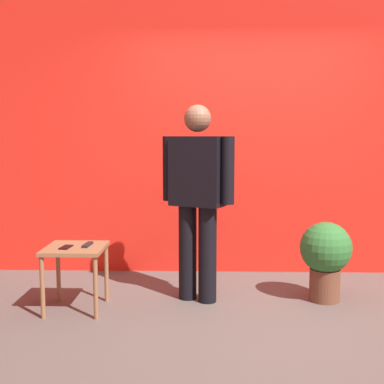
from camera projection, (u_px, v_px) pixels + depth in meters
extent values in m
plane|color=#59544F|center=(264.00, 326.00, 3.66)|extent=(12.00, 12.00, 0.00)
cube|color=red|center=(248.00, 135.00, 5.03)|extent=(5.50, 0.12, 2.86)
cylinder|color=black|center=(188.00, 252.00, 4.25)|extent=(0.21, 0.21, 0.83)
cylinder|color=black|center=(207.00, 254.00, 4.17)|extent=(0.21, 0.21, 0.83)
cube|color=black|center=(198.00, 171.00, 4.13)|extent=(0.50, 0.39, 0.59)
cube|color=red|center=(203.00, 167.00, 4.23)|extent=(0.12, 0.06, 0.49)
cube|color=silver|center=(204.00, 169.00, 4.24)|extent=(0.04, 0.03, 0.45)
cylinder|color=black|center=(169.00, 169.00, 4.25)|extent=(0.15, 0.15, 0.56)
cylinder|color=black|center=(228.00, 170.00, 4.01)|extent=(0.15, 0.15, 0.56)
sphere|color=brown|center=(198.00, 118.00, 4.08)|extent=(0.23, 0.23, 0.23)
cube|color=olive|center=(75.00, 248.00, 3.97)|extent=(0.48, 0.48, 0.03)
cylinder|color=olive|center=(42.00, 288.00, 3.79)|extent=(0.04, 0.04, 0.50)
cylinder|color=olive|center=(96.00, 288.00, 3.78)|extent=(0.04, 0.04, 0.50)
cylinder|color=olive|center=(58.00, 273.00, 4.21)|extent=(0.04, 0.04, 0.50)
cylinder|color=olive|center=(106.00, 273.00, 4.20)|extent=(0.04, 0.04, 0.50)
cube|color=black|center=(66.00, 247.00, 3.92)|extent=(0.09, 0.15, 0.01)
cube|color=black|center=(88.00, 245.00, 3.99)|extent=(0.06, 0.17, 0.02)
cylinder|color=brown|center=(325.00, 285.00, 4.23)|extent=(0.26, 0.26, 0.28)
sphere|color=#2D7233|center=(326.00, 248.00, 4.19)|extent=(0.44, 0.44, 0.44)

